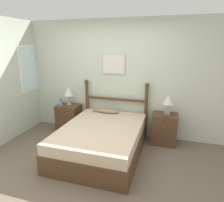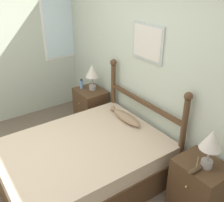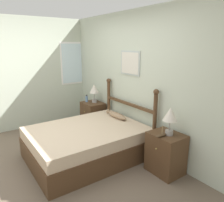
{
  "view_description": "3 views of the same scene",
  "coord_description": "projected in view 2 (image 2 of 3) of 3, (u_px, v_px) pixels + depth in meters",
  "views": [
    {
      "loc": [
        1.18,
        -2.53,
        2.02
      ],
      "look_at": [
        0.07,
        1.1,
        0.93
      ],
      "focal_mm": 32.0,
      "sensor_mm": 36.0,
      "label": 1
    },
    {
      "loc": [
        2.27,
        -0.48,
        2.4
      ],
      "look_at": [
        -0.03,
        1.13,
        0.98
      ],
      "focal_mm": 42.0,
      "sensor_mm": 36.0,
      "label": 2
    },
    {
      "loc": [
        3.12,
        -0.96,
        1.95
      ],
      "look_at": [
        0.07,
        1.17,
        0.97
      ],
      "focal_mm": 35.0,
      "sensor_mm": 36.0,
      "label": 3
    }
  ],
  "objects": [
    {
      "name": "model_boat",
      "position": [
        196.0,
        169.0,
        2.55
      ],
      "size": [
        0.06,
        0.23,
        0.17
      ],
      "color": "#4C3823",
      "rests_on": "nightstand_right"
    },
    {
      "name": "table_lamp_left",
      "position": [
        92.0,
        73.0,
        4.15
      ],
      "size": [
        0.21,
        0.21,
        0.42
      ],
      "color": "gray",
      "rests_on": "nightstand_left"
    },
    {
      "name": "wall_back",
      "position": [
        152.0,
        69.0,
        3.29
      ],
      "size": [
        6.4,
        0.08,
        2.55
      ],
      "color": "beige",
      "rests_on": "ground_plane"
    },
    {
      "name": "nightstand_right",
      "position": [
        198.0,
        188.0,
        2.78
      ],
      "size": [
        0.51,
        0.44,
        0.64
      ],
      "color": "#4C331E",
      "rests_on": "ground_plane"
    },
    {
      "name": "table_lamp_right",
      "position": [
        211.0,
        142.0,
        2.48
      ],
      "size": [
        0.21,
        0.21,
        0.42
      ],
      "color": "gray",
      "rests_on": "nightstand_right"
    },
    {
      "name": "bed",
      "position": [
        84.0,
        162.0,
        3.23
      ],
      "size": [
        1.45,
        1.93,
        0.54
      ],
      "color": "#4C331E",
      "rests_on": "ground_plane"
    },
    {
      "name": "bottle",
      "position": [
        82.0,
        84.0,
        4.29
      ],
      "size": [
        0.06,
        0.06,
        0.17
      ],
      "color": "#668CB2",
      "rests_on": "nightstand_left"
    },
    {
      "name": "headboard",
      "position": [
        143.0,
        111.0,
        3.51
      ],
      "size": [
        1.48,
        0.1,
        1.24
      ],
      "color": "#4C331E",
      "rests_on": "ground_plane"
    },
    {
      "name": "fish_pillow",
      "position": [
        126.0,
        117.0,
        3.57
      ],
      "size": [
        0.59,
        0.15,
        0.1
      ],
      "color": "#997A5B",
      "rests_on": "bed"
    },
    {
      "name": "nightstand_left",
      "position": [
        91.0,
        107.0,
        4.41
      ],
      "size": [
        0.51,
        0.44,
        0.64
      ],
      "color": "#4C331E",
      "rests_on": "ground_plane"
    }
  ]
}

